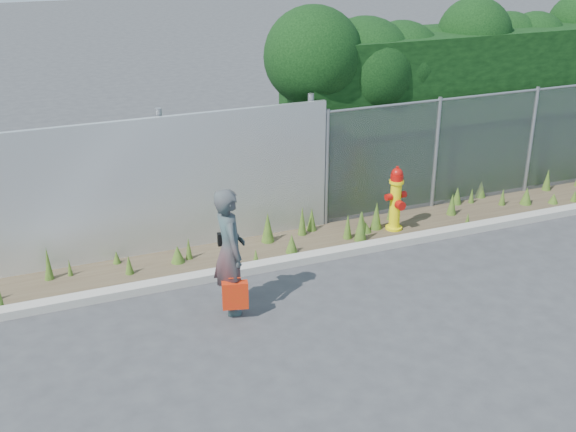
# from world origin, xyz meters

# --- Properties ---
(ground) EXTENTS (80.00, 80.00, 0.00)m
(ground) POSITION_xyz_m (0.00, 0.00, 0.00)
(ground) COLOR #37383A
(ground) RESTS_ON ground
(curb) EXTENTS (16.00, 0.22, 0.12)m
(curb) POSITION_xyz_m (0.00, 1.80, 0.06)
(curb) COLOR #A7A297
(curb) RESTS_ON ground
(weed_strip) EXTENTS (16.00, 1.34, 0.54)m
(weed_strip) POSITION_xyz_m (0.38, 2.49, 0.13)
(weed_strip) COLOR #493A29
(weed_strip) RESTS_ON ground
(corrugated_fence) EXTENTS (8.50, 0.21, 2.30)m
(corrugated_fence) POSITION_xyz_m (-3.25, 3.01, 1.10)
(corrugated_fence) COLOR silver
(corrugated_fence) RESTS_ON ground
(chainlink_fence) EXTENTS (6.50, 0.07, 2.05)m
(chainlink_fence) POSITION_xyz_m (4.25, 3.00, 1.03)
(chainlink_fence) COLOR gray
(chainlink_fence) RESTS_ON ground
(hedge) EXTENTS (7.88, 1.88, 3.60)m
(hedge) POSITION_xyz_m (4.05, 4.00, 1.97)
(hedge) COLOR black
(hedge) RESTS_ON ground
(fire_hydrant) EXTENTS (0.38, 0.34, 1.14)m
(fire_hydrant) POSITION_xyz_m (2.03, 2.34, 0.55)
(fire_hydrant) COLOR #FEED0D
(fire_hydrant) RESTS_ON ground
(woman) EXTENTS (0.46, 0.67, 1.75)m
(woman) POSITION_xyz_m (-1.35, 0.86, 0.88)
(woman) COLOR #106767
(woman) RESTS_ON ground
(red_tote_bag) EXTENTS (0.34, 0.13, 0.45)m
(red_tote_bag) POSITION_xyz_m (-1.38, 0.59, 0.36)
(red_tote_bag) COLOR red
(black_shoulder_bag) EXTENTS (0.23, 0.09, 0.17)m
(black_shoulder_bag) POSITION_xyz_m (-1.35, 1.02, 0.98)
(black_shoulder_bag) COLOR black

